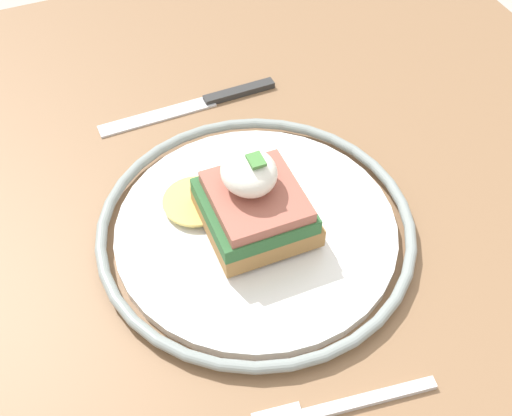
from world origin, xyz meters
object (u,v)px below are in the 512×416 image
plate (256,228)px  sandwich (253,202)px  knife (203,102)px  fork (336,408)px

plate → sandwich: size_ratio=2.38×
plate → knife: (0.19, -0.02, -0.01)m
plate → fork: size_ratio=2.02×
sandwich → knife: (0.18, -0.02, -0.04)m
fork → plate: bearing=-2.8°
fork → knife: knife is taller
plate → sandwich: 0.03m
plate → sandwich: (0.00, 0.00, 0.03)m
sandwich → knife: sandwich is taller
sandwich → fork: size_ratio=0.85×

